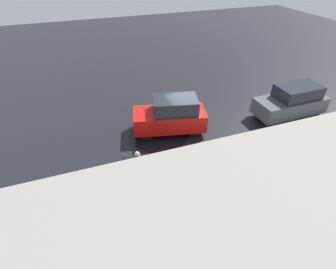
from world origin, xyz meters
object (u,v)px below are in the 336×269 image
at_px(parked_sedan, 292,102).
at_px(pedestrian, 138,161).
at_px(moving_hatchback, 171,116).
at_px(fire_hydrant, 161,166).
at_px(sign_post, 126,171).

relative_size(parked_sedan, pedestrian, 3.53).
height_order(moving_hatchback, pedestrian, moving_hatchback).
relative_size(moving_hatchback, fire_hydrant, 5.22).
relative_size(moving_hatchback, parked_sedan, 0.97).
bearing_deg(parked_sedan, moving_hatchback, -7.10).
bearing_deg(moving_hatchback, sign_post, 50.49).
distance_m(parked_sedan, sign_post, 11.16).
xyz_separation_m(pedestrian, sign_post, (0.74, 1.41, 0.90)).
distance_m(parked_sedan, pedestrian, 10.11).
distance_m(moving_hatchback, sign_post, 5.25).
xyz_separation_m(parked_sedan, pedestrian, (9.96, 1.70, -0.31)).
bearing_deg(fire_hydrant, pedestrian, -19.80).
distance_m(fire_hydrant, sign_post, 2.35).
bearing_deg(pedestrian, fire_hydrant, 160.20).
bearing_deg(fire_hydrant, moving_hatchback, -117.91).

